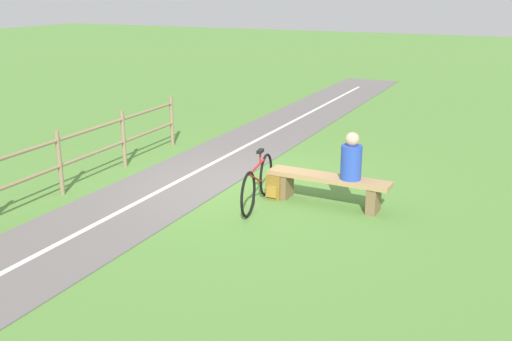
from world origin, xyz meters
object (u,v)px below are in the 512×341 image
object	(u,v)px
bicycle	(258,183)
backpack	(274,187)
bench	(328,184)
person_seated	(351,159)

from	to	relation	value
bicycle	backpack	size ratio (longest dim) A/B	4.27
bicycle	backpack	xyz separation A→B (m)	(-0.12, -0.42, -0.18)
backpack	bicycle	bearing A→B (deg)	73.71
bench	backpack	distance (m)	0.95
person_seated	bicycle	world-z (taller)	person_seated
bench	bicycle	bearing A→B (deg)	28.62
bicycle	backpack	world-z (taller)	bicycle
bicycle	bench	bearing A→B (deg)	106.91
person_seated	backpack	xyz separation A→B (m)	(1.31, 0.09, -0.65)
person_seated	bicycle	xyz separation A→B (m)	(1.43, 0.51, -0.46)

